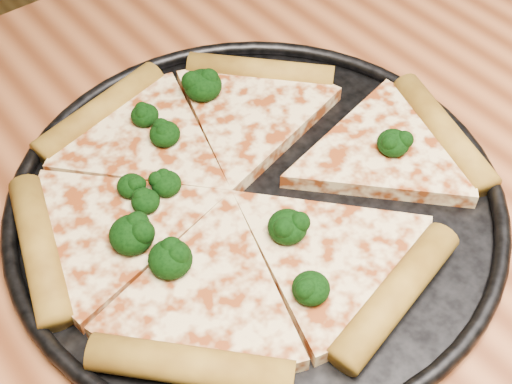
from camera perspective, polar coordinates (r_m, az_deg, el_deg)
dining_table at (r=0.64m, az=13.68°, el=-6.45°), size 1.20×0.90×0.75m
pizza_pan at (r=0.54m, az=0.00°, el=-0.57°), size 0.38×0.38×0.02m
pizza at (r=0.54m, az=-1.31°, el=0.13°), size 0.38×0.34×0.03m
broccoli_florets at (r=0.53m, az=-4.00°, el=0.71°), size 0.24×0.24×0.02m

